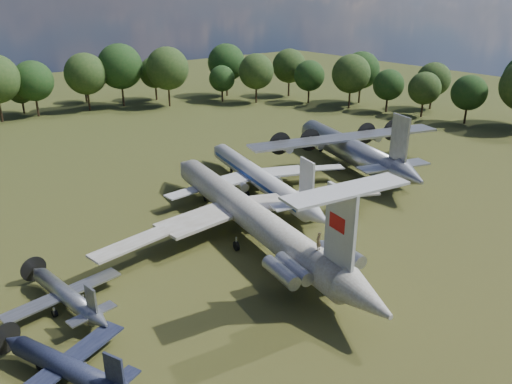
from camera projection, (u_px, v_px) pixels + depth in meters
ground at (215, 237)px, 62.71m from camera, size 300.00×300.00×0.00m
il62_airliner at (250, 220)px, 61.47m from camera, size 46.23×56.13×5.00m
tu104_jet at (258, 180)px, 75.75m from camera, size 36.70×44.39×3.93m
an12_transport at (349, 153)px, 86.57m from camera, size 45.21×48.11×5.25m
small_prop_west at (67, 371)px, 38.97m from camera, size 17.51×19.76×2.40m
small_prop_northwest at (67, 298)px, 48.22m from camera, size 14.04×17.59×2.34m
person_on_il62 at (319, 241)px, 48.88m from camera, size 0.79×0.60×1.95m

